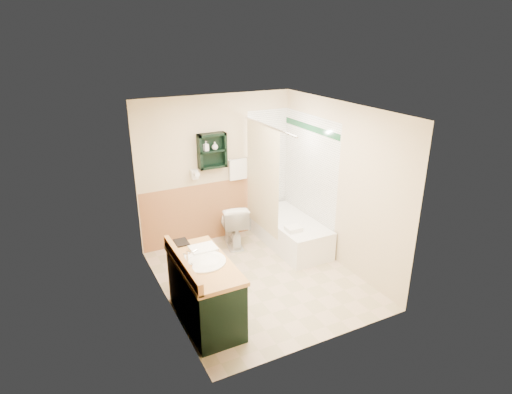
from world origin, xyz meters
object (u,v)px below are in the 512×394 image
object	(u,v)px
soap_bottle_a	(206,148)
hair_dryer	(194,174)
bathtub	(291,232)
wall_shelf	(212,151)
toilet	(233,224)
vanity	(205,291)
soap_bottle_b	(215,147)
vanity_book	(174,236)

from	to	relation	value
soap_bottle_a	hair_dryer	bearing A→B (deg)	171.39
bathtub	hair_dryer	bearing A→B (deg)	150.37
wall_shelf	toilet	distance (m)	1.24
vanity	soap_bottle_b	size ratio (longest dim) A/B	10.10
hair_dryer	toilet	bearing A→B (deg)	-29.76
wall_shelf	soap_bottle_b	xyz separation A→B (m)	(0.05, -0.01, 0.06)
bathtub	soap_bottle_a	xyz separation A→B (m)	(-1.13, 0.72, 1.37)
hair_dryer	soap_bottle_a	world-z (taller)	soap_bottle_a
wall_shelf	toilet	world-z (taller)	wall_shelf
soap_bottle_a	vanity	bearing A→B (deg)	-112.40
toilet	vanity	bearing A→B (deg)	68.03
vanity	soap_bottle_a	distance (m)	2.40
vanity	bathtub	world-z (taller)	vanity
wall_shelf	hair_dryer	distance (m)	0.46
hair_dryer	vanity	distance (m)	2.19
vanity_book	soap_bottle_b	bearing A→B (deg)	52.20
vanity	bathtub	bearing A→B (deg)	32.01
hair_dryer	soap_bottle_a	distance (m)	0.45
vanity	toilet	distance (m)	2.00
vanity	vanity_book	world-z (taller)	vanity_book
wall_shelf	soap_bottle_b	distance (m)	0.08
vanity	toilet	size ratio (longest dim) A/B	1.72
soap_bottle_a	bathtub	bearing A→B (deg)	-32.70
soap_bottle_b	soap_bottle_a	bearing A→B (deg)	180.00
bathtub	soap_bottle_b	distance (m)	1.84
bathtub	soap_bottle_b	xyz separation A→B (m)	(-0.98, 0.72, 1.38)
wall_shelf	hair_dryer	bearing A→B (deg)	175.24
soap_bottle_a	vanity_book	bearing A→B (deg)	-125.39
vanity	soap_bottle_b	world-z (taller)	soap_bottle_b
vanity_book	soap_bottle_a	distance (m)	1.79
wall_shelf	soap_bottle_b	size ratio (longest dim) A/B	4.44
toilet	vanity_book	world-z (taller)	vanity_book
hair_dryer	vanity	size ratio (longest dim) A/B	0.19
hair_dryer	soap_bottle_a	xyz separation A→B (m)	(0.20, -0.03, 0.40)
wall_shelf	vanity_book	bearing A→B (deg)	-128.06
hair_dryer	bathtub	world-z (taller)	hair_dryer
vanity_book	soap_bottle_b	xyz separation A→B (m)	(1.11, 1.35, 0.71)
bathtub	vanity_book	world-z (taller)	vanity_book
hair_dryer	soap_bottle_b	bearing A→B (deg)	-4.97
bathtub	toilet	distance (m)	0.95
vanity	soap_bottle_a	xyz separation A→B (m)	(0.79, 1.92, 1.20)
soap_bottle_b	vanity	bearing A→B (deg)	-116.04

